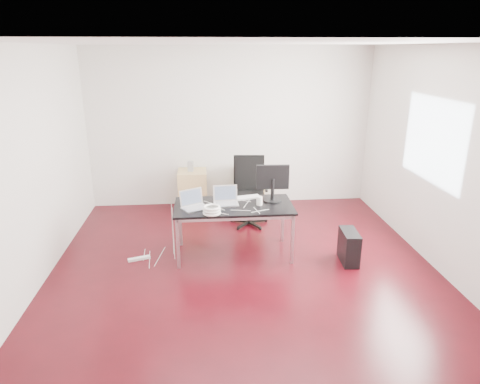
{
  "coord_description": "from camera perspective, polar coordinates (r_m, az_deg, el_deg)",
  "views": [
    {
      "loc": [
        -0.49,
        -5.05,
        2.74
      ],
      "look_at": [
        0.0,
        0.55,
        0.85
      ],
      "focal_mm": 32.0,
      "sensor_mm": 36.0,
      "label": 1
    }
  ],
  "objects": [
    {
      "name": "navy_garment",
      "position": [
        7.52,
        1.06,
        3.2
      ],
      "size": [
        0.33,
        0.27,
        0.09
      ],
      "primitive_type": "cube",
      "rotation": [
        0.0,
        0.0,
        0.11
      ],
      "color": "black",
      "rests_on": "filing_cabinet_right"
    },
    {
      "name": "cable_coil",
      "position": [
        5.47,
        -3.78,
        -2.42
      ],
      "size": [
        0.24,
        0.24,
        0.11
      ],
      "rotation": [
        0.0,
        0.0,
        0.39
      ],
      "color": "white",
      "rests_on": "desk"
    },
    {
      "name": "desk",
      "position": [
        5.81,
        -0.85,
        -2.23
      ],
      "size": [
        1.6,
        0.8,
        0.73
      ],
      "color": "black",
      "rests_on": "ground"
    },
    {
      "name": "cup_white",
      "position": [
        5.77,
        2.6,
        -1.18
      ],
      "size": [
        0.09,
        0.09,
        0.12
      ],
      "primitive_type": "cylinder",
      "rotation": [
        0.0,
        0.0,
        0.11
      ],
      "color": "white",
      "rests_on": "desk"
    },
    {
      "name": "filing_cabinet_left",
      "position": [
        7.66,
        -6.32,
        0.3
      ],
      "size": [
        0.5,
        0.5,
        0.7
      ],
      "primitive_type": "cube",
      "color": "tan",
      "rests_on": "ground"
    },
    {
      "name": "cup_brown",
      "position": [
        5.83,
        2.69,
        -1.06
      ],
      "size": [
        0.09,
        0.09,
        0.1
      ],
      "primitive_type": "cylinder",
      "rotation": [
        0.0,
        0.0,
        -0.21
      ],
      "color": "#5B2A1F",
      "rests_on": "desk"
    },
    {
      "name": "power_strip",
      "position": [
        6.06,
        -13.3,
        -8.63
      ],
      "size": [
        0.3,
        0.15,
        0.04
      ],
      "primitive_type": "cube",
      "rotation": [
        0.0,
        0.0,
        0.32
      ],
      "color": "white",
      "rests_on": "ground"
    },
    {
      "name": "room_shell",
      "position": [
        5.25,
        0.93,
        3.84
      ],
      "size": [
        5.0,
        5.0,
        5.0
      ],
      "color": "#34050C",
      "rests_on": "ground"
    },
    {
      "name": "office_chair",
      "position": [
        6.92,
        1.21,
        0.61
      ],
      "size": [
        0.52,
        0.54,
        1.08
      ],
      "rotation": [
        0.0,
        0.0,
        -0.09
      ],
      "color": "black",
      "rests_on": "ground"
    },
    {
      "name": "laptop_left",
      "position": [
        5.7,
        -6.2,
        -1.55
      ],
      "size": [
        0.41,
        0.38,
        0.23
      ],
      "rotation": [
        0.0,
        0.0,
        0.49
      ],
      "color": "silver",
      "rests_on": "desk"
    },
    {
      "name": "filing_cabinet_right",
      "position": [
        7.7,
        1.22,
        0.51
      ],
      "size": [
        0.5,
        0.5,
        0.7
      ],
      "primitive_type": "cube",
      "color": "tan",
      "rests_on": "ground"
    },
    {
      "name": "wastebasket",
      "position": [
        7.59,
        -1.69,
        -1.45
      ],
      "size": [
        0.29,
        0.29,
        0.28
      ],
      "primitive_type": "cylinder",
      "rotation": [
        0.0,
        0.0,
        0.23
      ],
      "color": "black",
      "rests_on": "ground"
    },
    {
      "name": "pc_tower",
      "position": [
        5.95,
        14.32,
        -7.09
      ],
      "size": [
        0.23,
        0.46,
        0.44
      ],
      "primitive_type": "cube",
      "rotation": [
        0.0,
        0.0,
        -0.06
      ],
      "color": "black",
      "rests_on": "ground"
    },
    {
      "name": "power_adapter",
      "position": [
        5.59,
        -3.09,
        -2.35
      ],
      "size": [
        0.08,
        0.08,
        0.03
      ],
      "primitive_type": "cube",
      "rotation": [
        0.0,
        0.0,
        0.2
      ],
      "color": "white",
      "rests_on": "desk"
    },
    {
      "name": "monitor",
      "position": [
        5.88,
        4.36,
        1.47
      ],
      "size": [
        0.45,
        0.26,
        0.51
      ],
      "rotation": [
        0.0,
        0.0,
        -0.05
      ],
      "color": "black",
      "rests_on": "desk"
    },
    {
      "name": "keyboard",
      "position": [
        6.03,
        0.65,
        -0.76
      ],
      "size": [
        0.46,
        0.24,
        0.02
      ],
      "primitive_type": "cube",
      "rotation": [
        0.0,
        0.0,
        0.24
      ],
      "color": "white",
      "rests_on": "desk"
    },
    {
      "name": "speaker",
      "position": [
        7.51,
        -6.61,
        3.43
      ],
      "size": [
        0.11,
        0.1,
        0.18
      ],
      "primitive_type": "cube",
      "rotation": [
        0.0,
        0.0,
        -0.24
      ],
      "color": "#9E9E9E",
      "rests_on": "filing_cabinet_left"
    },
    {
      "name": "laptop_right",
      "position": [
        5.83,
        -1.9,
        -1.01
      ],
      "size": [
        0.34,
        0.27,
        0.23
      ],
      "rotation": [
        0.0,
        0.0,
        0.04
      ],
      "color": "silver",
      "rests_on": "desk"
    }
  ]
}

